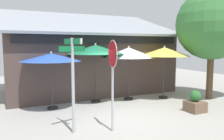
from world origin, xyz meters
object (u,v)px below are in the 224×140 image
patio_umbrella_mustard_far_right (164,52)px  sidewalk_planter (195,103)px  patio_umbrella_ivory_right (129,53)px  shade_tree (216,26)px  street_sign_post (73,75)px  stop_sign (113,67)px  patio_umbrella_royal_blue_left (51,58)px  patio_umbrella_forest_green_center (95,50)px

patio_umbrella_mustard_far_right → sidewalk_planter: (-0.32, -2.44, -1.97)m
patio_umbrella_ivory_right → shade_tree: bearing=-22.5°
patio_umbrella_mustard_far_right → sidewalk_planter: 3.15m
street_sign_post → patio_umbrella_mustard_far_right: 5.92m
patio_umbrella_ivory_right → stop_sign: bearing=-125.9°
stop_sign → patio_umbrella_ivory_right: (2.48, 3.43, 0.30)m
patio_umbrella_ivory_right → patio_umbrella_mustard_far_right: 1.79m
patio_umbrella_royal_blue_left → stop_sign: bearing=-69.9°
patio_umbrella_forest_green_center → sidewalk_planter: size_ratio=3.17×
patio_umbrella_mustard_far_right → shade_tree: size_ratio=0.48×
patio_umbrella_royal_blue_left → street_sign_post: bearing=-88.4°
street_sign_post → patio_umbrella_royal_blue_left: 2.98m
street_sign_post → stop_sign: 1.20m
patio_umbrella_ivory_right → sidewalk_planter: bearing=-64.8°
stop_sign → patio_umbrella_royal_blue_left: size_ratio=1.13×
patio_umbrella_mustard_far_right → patio_umbrella_forest_green_center: bearing=168.8°
patio_umbrella_royal_blue_left → shade_tree: (7.59, -1.50, 1.45)m
street_sign_post → sidewalk_planter: size_ratio=3.30×
patio_umbrella_royal_blue_left → patio_umbrella_ivory_right: bearing=1.9°
patio_umbrella_mustard_far_right → stop_sign: bearing=-145.2°
patio_umbrella_forest_green_center → sidewalk_planter: (3.04, -3.10, -2.10)m
stop_sign → sidewalk_planter: stop_sign is taller
sidewalk_planter → patio_umbrella_mustard_far_right: bearing=82.4°
patio_umbrella_royal_blue_left → patio_umbrella_mustard_far_right: patio_umbrella_mustard_far_right is taller
street_sign_post → stop_sign: size_ratio=1.02×
street_sign_post → shade_tree: shade_tree is taller
patio_umbrella_royal_blue_left → patio_umbrella_ivory_right: (3.68, 0.12, 0.15)m
stop_sign → shade_tree: bearing=15.8°
patio_umbrella_ivory_right → street_sign_post: bearing=-139.5°
stop_sign → patio_umbrella_forest_green_center: 3.70m
patio_umbrella_royal_blue_left → patio_umbrella_forest_green_center: size_ratio=0.91×
street_sign_post → patio_umbrella_ivory_right: size_ratio=1.09×
street_sign_post → patio_umbrella_royal_blue_left: (-0.08, 2.95, 0.38)m
shade_tree → patio_umbrella_forest_green_center: bearing=162.3°
stop_sign → sidewalk_planter: 4.23m
street_sign_post → shade_tree: 7.86m
patio_umbrella_forest_green_center → patio_umbrella_mustard_far_right: size_ratio=1.05×
patio_umbrella_forest_green_center → sidewalk_planter: 4.82m
patio_umbrella_royal_blue_left → patio_umbrella_forest_green_center: 2.08m
stop_sign → patio_umbrella_mustard_far_right: bearing=34.8°
street_sign_post → stop_sign: (1.12, -0.36, 0.23)m
patio_umbrella_ivory_right → patio_umbrella_mustard_far_right: patio_umbrella_mustard_far_right is taller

